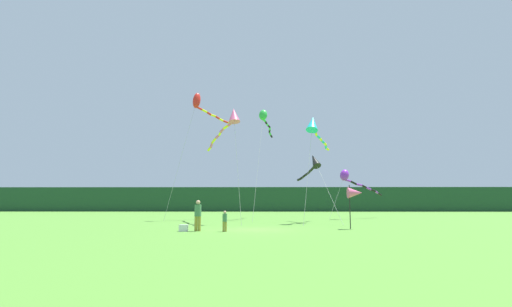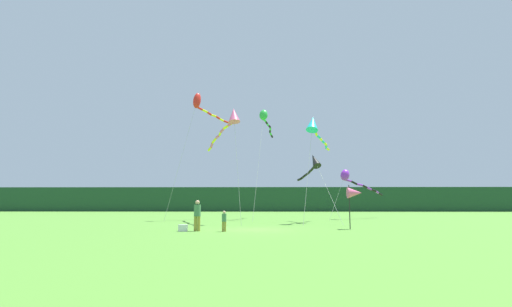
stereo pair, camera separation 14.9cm
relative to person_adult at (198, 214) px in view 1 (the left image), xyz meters
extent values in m
plane|color=#4C842D|center=(3.26, 1.33, -0.99)|extent=(120.00, 120.00, 0.00)
cube|color=#1E4228|center=(3.26, 46.33, 1.16)|extent=(108.00, 3.12, 4.29)
cylinder|color=olive|center=(-0.10, 0.00, -0.57)|extent=(0.18, 0.18, 0.85)
cylinder|color=olive|center=(0.10, 0.00, -0.57)|extent=(0.18, 0.18, 0.85)
cylinder|color=#3F724C|center=(0.00, 0.00, 0.20)|extent=(0.39, 0.39, 0.67)
sphere|color=tan|center=(0.00, 0.00, 0.66)|extent=(0.25, 0.25, 0.25)
cylinder|color=olive|center=(1.54, -0.34, -0.71)|extent=(0.12, 0.12, 0.56)
cylinder|color=olive|center=(1.67, -0.34, -0.71)|extent=(0.12, 0.12, 0.56)
cylinder|color=#3F724C|center=(1.60, -0.34, -0.20)|extent=(0.26, 0.26, 0.45)
sphere|color=tan|center=(1.60, -0.34, 0.10)|extent=(0.16, 0.16, 0.16)
cube|color=silver|center=(-0.77, -0.20, -0.80)|extent=(0.49, 0.34, 0.38)
cylinder|color=black|center=(9.25, 1.90, 0.38)|extent=(0.06, 0.06, 2.74)
cone|color=#E5598C|center=(9.60, 1.90, 1.25)|extent=(0.90, 0.70, 0.70)
cylinder|color=#B2B2B2|center=(8.81, 7.10, 1.56)|extent=(1.46, 3.83, 5.11)
cone|color=black|center=(8.09, 9.00, 4.10)|extent=(1.14, 1.52, 1.45)
cylinder|color=black|center=(8.06, 9.19, 3.56)|extent=(0.28, 0.44, 0.25)
cylinder|color=black|center=(7.98, 9.57, 3.47)|extent=(0.28, 0.47, 0.31)
cylinder|color=black|center=(7.88, 9.93, 3.34)|extent=(0.34, 0.49, 0.32)
cylinder|color=black|center=(7.77, 10.30, 3.21)|extent=(0.31, 0.48, 0.32)
cylinder|color=black|center=(7.64, 10.66, 3.10)|extent=(0.36, 0.48, 0.29)
cylinder|color=black|center=(7.50, 11.01, 2.99)|extent=(0.35, 0.48, 0.31)
cylinder|color=black|center=(7.40, 11.38, 2.90)|extent=(0.25, 0.43, 0.25)
cylinder|color=black|center=(7.28, 11.73, 2.81)|extent=(0.39, 0.49, 0.32)
cylinder|color=black|center=(7.09, 12.06, 2.70)|extent=(0.39, 0.47, 0.28)
cylinder|color=#B2B2B2|center=(10.92, 14.34, 1.17)|extent=(1.99, 1.87, 4.33)
ellipsoid|color=purple|center=(11.90, 15.27, 3.33)|extent=(1.44, 1.43, 1.36)
cylinder|color=purple|center=(12.23, 15.48, 2.81)|extent=(0.80, 0.60, 0.33)
cylinder|color=black|center=(12.90, 15.89, 2.60)|extent=(0.83, 0.61, 0.46)
cylinder|color=purple|center=(13.56, 16.29, 2.42)|extent=(0.80, 0.58, 0.30)
cylinder|color=black|center=(14.19, 16.75, 2.26)|extent=(0.75, 0.71, 0.39)
cylinder|color=purple|center=(14.77, 17.27, 2.07)|extent=(0.76, 0.69, 0.39)
cylinder|color=black|center=(15.37, 17.77, 1.89)|extent=(0.77, 0.67, 0.35)
cylinder|color=purple|center=(15.90, 18.33, 1.73)|extent=(0.63, 0.79, 0.36)
cylinder|color=black|center=(16.39, 18.93, 1.54)|extent=(0.73, 0.74, 0.41)
cylinder|color=#B2B2B2|center=(7.24, 6.44, 3.02)|extent=(1.24, 3.23, 8.02)
cone|color=#1EB7CC|center=(7.85, 8.05, 7.02)|extent=(1.41, 1.66, 1.56)
cylinder|color=#1EB7CC|center=(8.00, 8.32, 6.46)|extent=(0.50, 0.67, 0.31)
cylinder|color=yellow|center=(8.24, 8.89, 6.34)|extent=(0.37, 0.70, 0.33)
cylinder|color=#1EB7CC|center=(8.49, 9.46, 6.20)|extent=(0.52, 0.67, 0.34)
cylinder|color=yellow|center=(8.78, 10.01, 6.07)|extent=(0.44, 0.69, 0.31)
cylinder|color=#1EB7CC|center=(9.05, 10.57, 5.96)|extent=(0.49, 0.68, 0.31)
cylinder|color=yellow|center=(9.33, 11.13, 5.84)|extent=(0.48, 0.68, 0.32)
cylinder|color=#1EB7CC|center=(9.53, 11.72, 5.68)|extent=(0.31, 0.71, 0.38)
cylinder|color=yellow|center=(9.74, 12.29, 5.54)|extent=(0.50, 0.67, 0.30)
cylinder|color=#B2B2B2|center=(-3.70, 12.06, 4.71)|extent=(2.29, 2.30, 11.40)
ellipsoid|color=red|center=(-2.57, 13.19, 10.41)|extent=(1.16, 1.16, 1.67)
cylinder|color=red|center=(-2.34, 13.37, 9.69)|extent=(0.63, 0.54, 0.37)
cylinder|color=yellow|center=(-1.89, 13.73, 9.52)|extent=(0.60, 0.57, 0.35)
cylinder|color=red|center=(-1.51, 14.16, 9.36)|extent=(0.52, 0.63, 0.35)
cylinder|color=yellow|center=(-1.15, 14.61, 9.25)|extent=(0.56, 0.57, 0.26)
cylinder|color=red|center=(-0.78, 15.05, 9.15)|extent=(0.52, 0.63, 0.33)
cylinder|color=yellow|center=(-0.46, 15.53, 9.03)|extent=(0.51, 0.62, 0.30)
cylinder|color=red|center=(-0.06, 15.94, 8.92)|extent=(0.62, 0.53, 0.32)
cylinder|color=yellow|center=(0.32, 16.35, 8.81)|extent=(0.49, 0.62, 0.29)
cylinder|color=#B2B2B2|center=(1.89, 6.13, 3.26)|extent=(0.76, 1.84, 8.50)
cone|color=#E5598C|center=(1.52, 7.03, 7.50)|extent=(1.29, 1.42, 1.33)
cylinder|color=#E5598C|center=(1.27, 7.38, 6.93)|extent=(0.68, 0.86, 0.41)
cylinder|color=yellow|center=(0.81, 8.10, 6.78)|extent=(0.62, 0.85, 0.30)
cylinder|color=#E5598C|center=(0.41, 8.85, 6.65)|extent=(0.55, 0.89, 0.35)
cylinder|color=yellow|center=(0.14, 9.65, 6.52)|extent=(0.40, 0.90, 0.30)
cylinder|color=#E5598C|center=(-0.15, 10.45, 6.41)|extent=(0.57, 0.88, 0.34)
cylinder|color=yellow|center=(-0.56, 11.20, 6.18)|extent=(0.63, 0.90, 0.49)
cylinder|color=#E5598C|center=(-0.89, 11.98, 5.89)|extent=(0.45, 0.94, 0.48)
cylinder|color=yellow|center=(-1.19, 12.78, 5.64)|extent=(0.55, 0.90, 0.39)
cylinder|color=#B2B2B2|center=(3.39, 12.64, 4.21)|extent=(0.97, 4.98, 10.41)
ellipsoid|color=green|center=(3.86, 15.12, 9.41)|extent=(1.00, 1.08, 1.28)
cylinder|color=green|center=(3.96, 15.39, 8.92)|extent=(0.40, 0.63, 0.26)
cylinder|color=black|center=(4.14, 15.93, 8.83)|extent=(0.34, 0.64, 0.31)
cylinder|color=green|center=(4.27, 16.48, 8.74)|extent=(0.33, 0.63, 0.27)
cylinder|color=black|center=(4.45, 17.02, 8.65)|extent=(0.41, 0.63, 0.29)
cylinder|color=green|center=(4.57, 17.57, 8.51)|extent=(0.23, 0.64, 0.37)
cylinder|color=black|center=(4.57, 18.14, 8.35)|extent=(0.23, 0.63, 0.34)
cylinder|color=green|center=(4.61, 18.70, 8.19)|extent=(0.33, 0.66, 0.37)
cylinder|color=black|center=(4.76, 19.26, 8.00)|extent=(0.38, 0.67, 0.38)
camera|label=1|loc=(3.73, -22.01, 0.68)|focal=26.37mm
camera|label=2|loc=(3.88, -22.01, 0.68)|focal=26.37mm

